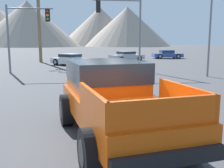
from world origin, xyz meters
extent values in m
plane|color=#424244|center=(0.00, 0.00, 0.00)|extent=(320.00, 320.00, 0.00)
cube|color=#CC4C0C|center=(-0.07, 0.03, 0.79)|extent=(2.83, 5.25, 0.55)
cube|color=#CC4C0C|center=(-0.25, 1.01, 1.47)|extent=(2.18, 2.48, 0.81)
cube|color=#1E2833|center=(-0.25, 1.01, 1.62)|extent=(2.23, 2.53, 0.52)
cube|color=#CC4C0C|center=(-0.76, -1.51, 1.30)|extent=(0.43, 1.97, 0.48)
cube|color=#CC4C0C|center=(1.11, -1.17, 1.30)|extent=(0.43, 1.97, 0.48)
cube|color=#CC4C0C|center=(0.35, -2.28, 1.30)|extent=(1.88, 0.42, 0.48)
cube|color=black|center=(-0.52, 2.53, 0.63)|extent=(1.94, 0.50, 0.24)
cube|color=black|center=(0.38, -2.47, 0.63)|extent=(1.94, 0.50, 0.24)
cylinder|color=black|center=(-1.35, 1.37, 0.45)|extent=(0.48, 0.95, 0.90)
cylinder|color=#232326|center=(-1.35, 1.37, 0.45)|extent=(0.43, 0.55, 0.50)
cylinder|color=black|center=(0.66, 1.73, 0.45)|extent=(0.48, 0.95, 0.90)
cylinder|color=#232326|center=(0.66, 1.73, 0.45)|extent=(0.43, 0.55, 0.50)
cylinder|color=black|center=(-0.80, -1.67, 0.45)|extent=(0.48, 0.95, 0.90)
cylinder|color=#232326|center=(-0.80, -1.67, 0.45)|extent=(0.43, 0.55, 0.50)
cylinder|color=black|center=(1.21, -1.30, 0.45)|extent=(0.48, 0.95, 0.90)
cylinder|color=#232326|center=(1.21, -1.30, 0.45)|extent=(0.43, 0.55, 0.50)
cube|color=#B7BABF|center=(4.91, 25.76, 0.46)|extent=(4.64, 3.41, 0.58)
cube|color=#B7BABF|center=(4.81, 25.71, 0.96)|extent=(2.29, 2.14, 0.43)
cube|color=#1E2833|center=(4.81, 25.71, 1.02)|extent=(2.34, 2.19, 0.26)
cylinder|color=black|center=(5.76, 27.08, 0.31)|extent=(0.66, 0.47, 0.63)
cylinder|color=#9E9EA3|center=(5.76, 27.08, 0.31)|extent=(0.41, 0.36, 0.35)
cylinder|color=black|center=(6.47, 25.59, 0.31)|extent=(0.66, 0.47, 0.63)
cylinder|color=#9E9EA3|center=(6.47, 25.59, 0.31)|extent=(0.41, 0.36, 0.35)
cylinder|color=black|center=(3.34, 25.92, 0.31)|extent=(0.66, 0.47, 0.63)
cylinder|color=#9E9EA3|center=(3.34, 25.92, 0.31)|extent=(0.41, 0.36, 0.35)
cylinder|color=black|center=(4.05, 24.44, 0.31)|extent=(0.66, 0.47, 0.63)
cylinder|color=#9E9EA3|center=(4.05, 24.44, 0.31)|extent=(0.41, 0.36, 0.35)
cube|color=white|center=(-1.75, 20.55, 0.44)|extent=(4.28, 4.14, 0.53)
cube|color=white|center=(-1.82, 20.62, 0.94)|extent=(2.33, 2.32, 0.45)
cube|color=#1E2833|center=(-1.82, 20.62, 0.99)|extent=(2.38, 2.37, 0.27)
cylinder|color=black|center=(-0.22, 20.26, 0.33)|extent=(0.63, 0.61, 0.66)
cylinder|color=#9E9EA3|center=(-0.22, 20.26, 0.33)|extent=(0.42, 0.42, 0.36)
cylinder|color=black|center=(-1.33, 19.05, 0.33)|extent=(0.63, 0.61, 0.66)
cylinder|color=#9E9EA3|center=(-1.33, 19.05, 0.33)|extent=(0.42, 0.42, 0.36)
cylinder|color=black|center=(-2.16, 22.05, 0.33)|extent=(0.63, 0.61, 0.66)
cylinder|color=#9E9EA3|center=(-2.16, 22.05, 0.33)|extent=(0.42, 0.42, 0.36)
cylinder|color=black|center=(-3.27, 20.84, 0.33)|extent=(0.63, 0.61, 0.66)
cylinder|color=#9E9EA3|center=(-3.27, 20.84, 0.33)|extent=(0.42, 0.42, 0.36)
cube|color=#334C9E|center=(11.47, 29.76, 0.43)|extent=(4.19, 1.91, 0.50)
cube|color=#334C9E|center=(11.37, 29.76, 0.92)|extent=(1.78, 1.62, 0.47)
cube|color=#1E2833|center=(11.37, 29.76, 0.98)|extent=(1.82, 1.66, 0.28)
cylinder|color=black|center=(12.78, 30.57, 0.33)|extent=(0.67, 0.24, 0.66)
cylinder|color=#9E9EA3|center=(12.78, 30.57, 0.33)|extent=(0.37, 0.25, 0.37)
cylinder|color=black|center=(12.72, 28.87, 0.33)|extent=(0.67, 0.24, 0.66)
cylinder|color=#9E9EA3|center=(12.72, 28.87, 0.33)|extent=(0.37, 0.25, 0.37)
cylinder|color=black|center=(10.22, 30.66, 0.33)|extent=(0.67, 0.24, 0.66)
cylinder|color=#9E9EA3|center=(10.22, 30.66, 0.33)|extent=(0.37, 0.25, 0.37)
cylinder|color=black|center=(10.16, 28.95, 0.33)|extent=(0.67, 0.24, 0.66)
cylinder|color=#9E9EA3|center=(10.16, 28.95, 0.33)|extent=(0.37, 0.25, 0.37)
cylinder|color=slate|center=(3.94, 14.82, 2.90)|extent=(0.16, 0.16, 5.80)
cylinder|color=slate|center=(2.04, 14.82, 5.55)|extent=(3.79, 0.11, 0.11)
cube|color=black|center=(0.60, 14.82, 5.05)|extent=(0.34, 0.26, 0.90)
sphere|color=red|center=(0.60, 14.97, 5.32)|extent=(0.20, 0.20, 0.20)
sphere|color=orange|center=(0.60, 14.97, 5.05)|extent=(0.20, 0.20, 0.20)
sphere|color=green|center=(0.60, 14.97, 4.78)|extent=(0.20, 0.20, 0.20)
cylinder|color=slate|center=(-6.23, 14.80, 2.54)|extent=(0.16, 0.16, 5.09)
cylinder|color=slate|center=(-4.54, 14.80, 4.84)|extent=(3.39, 0.11, 0.11)
cube|color=black|center=(-3.25, 14.80, 4.34)|extent=(0.34, 0.26, 0.90)
sphere|color=red|center=(-3.25, 14.65, 4.61)|extent=(0.20, 0.20, 0.20)
sphere|color=orange|center=(-3.25, 14.65, 4.34)|extent=(0.20, 0.20, 0.20)
sphere|color=green|center=(-3.25, 14.65, 4.07)|extent=(0.20, 0.20, 0.20)
cylinder|color=slate|center=(7.79, 10.83, 3.83)|extent=(0.14, 0.14, 7.67)
cylinder|color=brown|center=(-5.33, 24.97, 4.34)|extent=(0.36, 0.58, 8.68)
cone|color=gray|center=(-23.37, 117.75, 10.11)|extent=(47.46, 47.46, 20.23)
cone|color=gray|center=(10.44, 133.70, 9.91)|extent=(43.18, 43.18, 19.82)
cone|color=gray|center=(22.04, 118.07, 9.14)|extent=(41.33, 41.33, 18.28)
camera|label=1|loc=(-0.98, -6.09, 2.41)|focal=42.00mm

